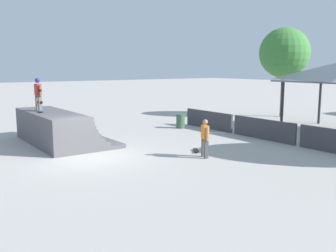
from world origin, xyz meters
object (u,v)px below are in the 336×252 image
Objects in this scene: skateboard_on_deck at (41,111)px; tree_beside_pavilion at (284,53)px; bystander_walking at (205,136)px; skater_on_deck at (38,92)px; trash_bin at (181,121)px; skateboard_on_ground at (196,150)px.

tree_beside_pavilion is at bearing 106.18° from skateboard_on_deck.
skater_on_deck is at bearing 54.12° from bystander_walking.
skateboard_on_deck is 0.52× the size of bystander_walking.
bystander_walking is at bearing -29.79° from trash_bin.
skateboard_on_deck reaches higher than bystander_walking.
trash_bin is (0.09, 8.29, -1.18)m from skateboard_on_deck.
tree_beside_pavilion is (0.70, 17.68, 2.21)m from skater_on_deck.
skateboard_on_deck is 0.13× the size of tree_beside_pavilion.
bystander_walking reaches higher than skateboard_on_ground.
skater_on_deck reaches higher than skateboard_on_ground.
trash_bin is (-0.10, -9.45, -4.25)m from tree_beside_pavilion.
bystander_walking is at bearing -64.10° from tree_beside_pavilion.
tree_beside_pavilion is 10.36m from trash_bin.
tree_beside_pavilion reaches higher than skateboard_on_deck.
skateboard_on_deck is 0.97× the size of trash_bin.
tree_beside_pavilion is (0.19, 17.74, 3.07)m from skateboard_on_deck.
tree_beside_pavilion reaches higher than trash_bin.
tree_beside_pavilion reaches higher than skater_on_deck.
trash_bin is at bearing 80.66° from skater_on_deck.
skater_on_deck is at bearing -94.19° from trash_bin.
skateboard_on_deck reaches higher than skateboard_on_ground.
skater_on_deck reaches higher than skateboard_on_deck.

